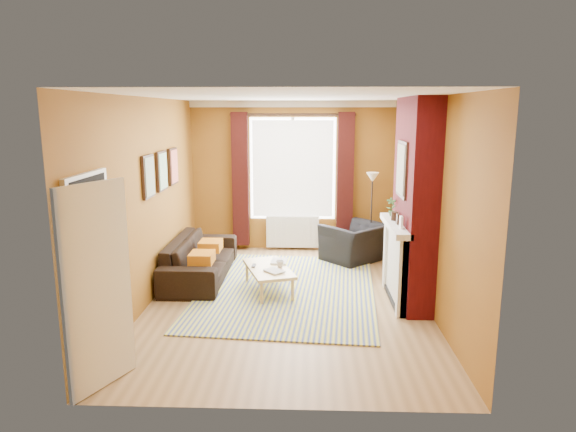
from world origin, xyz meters
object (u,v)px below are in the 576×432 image
object	(u,v)px
sofa	(200,258)
coffee_table	(269,270)
armchair	(355,243)
wicker_stool	(330,243)
floor_lamp	(372,191)

from	to	relation	value
sofa	coffee_table	world-z (taller)	sofa
coffee_table	armchair	bearing A→B (deg)	31.06
armchair	wicker_stool	size ratio (longest dim) A/B	2.52
sofa	floor_lamp	distance (m)	3.24
armchair	coffee_table	world-z (taller)	armchair
armchair	coffee_table	distance (m)	2.16
coffee_table	wicker_stool	size ratio (longest dim) A/B	3.04
armchair	coffee_table	bearing A→B (deg)	6.55
sofa	coffee_table	size ratio (longest dim) A/B	1.79
wicker_stool	floor_lamp	bearing A→B (deg)	-15.79
wicker_stool	armchair	bearing A→B (deg)	-46.63
coffee_table	floor_lamp	size ratio (longest dim) A/B	0.79
sofa	coffee_table	distance (m)	1.29
armchair	floor_lamp	xyz separation A→B (m)	(0.30, 0.23, 0.89)
wicker_stool	floor_lamp	size ratio (longest dim) A/B	0.26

